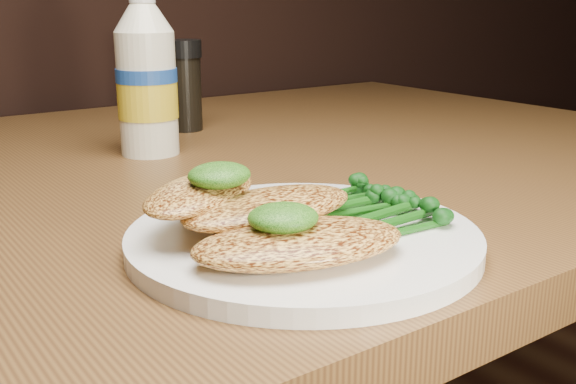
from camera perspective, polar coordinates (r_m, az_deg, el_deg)
plate at (r=0.46m, az=1.31°, el=-3.94°), size 0.24×0.24×0.01m
chicken_front at (r=0.41m, az=0.97°, el=-4.29°), size 0.15×0.10×0.02m
chicken_mid at (r=0.45m, az=-1.60°, el=-1.29°), size 0.13×0.07×0.02m
chicken_back at (r=0.46m, az=-7.39°, el=-0.04°), size 0.13×0.11×0.02m
pesto_front at (r=0.40m, az=-0.42°, el=-2.17°), size 0.05×0.05×0.02m
pesto_back at (r=0.45m, az=-5.81°, el=1.42°), size 0.05×0.05×0.02m
broccolini_bundle at (r=0.48m, az=5.01°, el=-1.24°), size 0.12×0.10×0.02m
mayo_bottle at (r=0.74m, az=-11.88°, el=10.07°), size 0.08×0.08×0.18m
pepper_grinder at (r=0.88m, az=-8.73°, el=8.85°), size 0.05×0.05×0.11m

